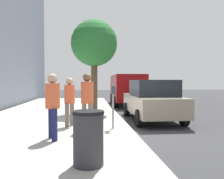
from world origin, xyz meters
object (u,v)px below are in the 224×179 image
Objects in this scene: pedestrian_at_meter at (87,96)px; pedestrian_bystander at (53,101)px; street_tree at (94,44)px; parked_sedan_near at (152,100)px; trash_bin at (88,138)px; parked_van_far at (127,88)px; parking_officer at (70,98)px; parking_meter at (113,98)px.

pedestrian_at_meter is 1.03× the size of pedestrian_bystander.
pedestrian_at_meter is 4.96m from street_tree.
street_tree is at bearing 53.20° from parked_sedan_near.
pedestrian_at_meter is at bearing 0.65° from trash_bin.
parked_sedan_near is 6.71m from parked_van_far.
trash_bin is at bearing -57.25° from parking_officer.
pedestrian_at_meter is 0.39× the size of street_tree.
pedestrian_bystander is (-1.30, 1.76, 0.02)m from parking_meter.
parking_officer is at bearing 98.58° from pedestrian_at_meter.
parking_meter is 2.19m from pedestrian_bystander.
pedestrian_at_meter reaches higher than parked_sedan_near.
parking_officer is (0.75, 0.61, -0.10)m from pedestrian_at_meter.
pedestrian_bystander reaches higher than parking_meter.
pedestrian_bystander is 5.16m from parked_sedan_near.
parked_van_far is at bearing -12.35° from parking_meter.
parked_sedan_near is at bearing -40.99° from parking_meter.
pedestrian_at_meter is 0.41× the size of parked_sedan_near.
parking_meter is 3.00m from parked_sedan_near.
street_tree reaches higher than parked_sedan_near.
parked_van_far is (8.45, -3.42, 0.13)m from parking_officer.
parking_meter is 0.80× the size of pedestrian_bystander.
pedestrian_at_meter is 1.80× the size of trash_bin.
trash_bin is at bearing 177.68° from street_tree.
parked_sedan_near is at bearing 180.00° from parked_van_far.
parking_meter is 3.46m from trash_bin.
parked_van_far is 1.13× the size of street_tree.
trash_bin is (-3.83, -0.65, -0.47)m from parking_officer.
trash_bin is at bearing -119.79° from pedestrian_at_meter.
parking_officer is 9.12m from parked_van_far.
parking_meter is 4.80m from street_tree.
parked_van_far reaches higher than pedestrian_at_meter.
parked_van_far reaches higher than parking_meter.
pedestrian_at_meter is 3.77m from parked_sedan_near.
trash_bin is at bearing 153.56° from parked_sedan_near.
pedestrian_bystander is at bearing 133.76° from parked_sedan_near.
pedestrian_bystander is at bearing 25.13° from trash_bin.
street_tree is (4.35, -0.34, 2.36)m from pedestrian_at_meter.
parked_van_far reaches higher than parking_officer.
parking_meter is 0.32× the size of parked_sedan_near.
pedestrian_at_meter is at bearing 163.02° from parked_van_far.
pedestrian_bystander is at bearing 167.03° from street_tree.
parking_meter is at bearing -172.91° from street_tree.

